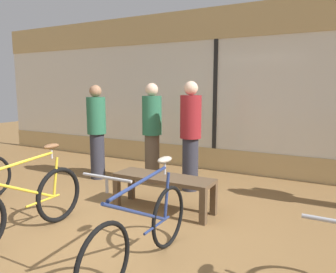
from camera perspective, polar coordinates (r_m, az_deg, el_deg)
ground_plane at (r=3.94m, az=-11.17°, el=-16.83°), size 24.00×24.00×0.00m
shop_back_wall at (r=6.62m, az=8.30°, el=8.16°), size 12.00×0.08×3.20m
bicycle_left at (r=4.05m, az=-23.96°, el=-10.86°), size 0.46×1.76×1.03m
bicycle_right at (r=3.13m, az=-4.49°, el=-15.95°), size 0.46×1.70×1.01m
display_bench at (r=4.50m, az=-0.79°, el=-8.00°), size 1.40×0.44×0.48m
customer_by_window at (r=6.12m, az=-12.34°, el=1.35°), size 0.55×0.54×1.72m
customer_mid_floor at (r=5.75m, az=-2.80°, el=1.03°), size 0.41×0.41×1.75m
customer_near_bench at (r=5.28m, az=3.95°, el=0.50°), size 0.45×0.45×1.77m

